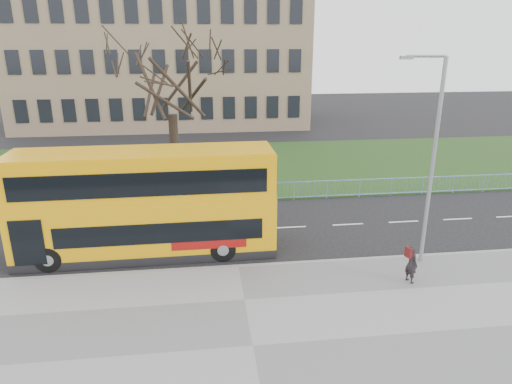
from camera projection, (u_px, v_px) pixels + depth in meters
ground at (235, 252)px, 20.37m from camera, size 120.00×120.00×0.00m
pavement at (253, 347)px, 14.00m from camera, size 80.00×10.50×0.12m
kerb at (238, 267)px, 18.89m from camera, size 80.00×0.20×0.14m
grass_verge at (220, 167)px, 33.80m from camera, size 80.00×15.40×0.08m
guard_railing at (226, 193)px, 26.40m from camera, size 40.00×0.12×1.10m
bare_tree at (172, 100)px, 27.66m from camera, size 7.64×7.64×10.91m
civic_building at (164, 58)px, 50.47m from camera, size 30.00×15.00×14.00m
yellow_bus at (146, 201)px, 19.50m from camera, size 11.00×2.73×4.60m
pedestrian at (411, 264)px, 17.44m from camera, size 0.53×0.64×1.52m
street_lamp at (431, 155)px, 17.88m from camera, size 1.77×0.40×8.38m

